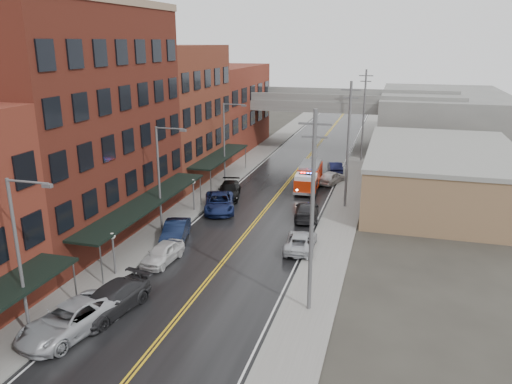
# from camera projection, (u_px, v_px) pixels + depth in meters

# --- Properties ---
(road) EXTENTS (11.00, 160.00, 0.02)m
(road) POSITION_uv_depth(u_px,v_px,m) (259.00, 217.00, 45.51)
(road) COLOR black
(road) RESTS_ON ground
(sidewalk_left) EXTENTS (3.00, 160.00, 0.15)m
(sidewalk_left) POSITION_uv_depth(u_px,v_px,m) (185.00, 210.00, 47.39)
(sidewalk_left) COLOR slate
(sidewalk_left) RESTS_ON ground
(sidewalk_right) EXTENTS (3.00, 160.00, 0.15)m
(sidewalk_right) POSITION_uv_depth(u_px,v_px,m) (340.00, 224.00, 43.59)
(sidewalk_right) COLOR slate
(sidewalk_right) RESTS_ON ground
(curb_left) EXTENTS (0.30, 160.00, 0.15)m
(curb_left) POSITION_uv_depth(u_px,v_px,m) (202.00, 211.00, 46.96)
(curb_left) COLOR gray
(curb_left) RESTS_ON ground
(curb_right) EXTENTS (0.30, 160.00, 0.15)m
(curb_right) POSITION_uv_depth(u_px,v_px,m) (321.00, 223.00, 44.02)
(curb_right) COLOR gray
(curb_right) RESTS_ON ground
(brick_building_b) EXTENTS (9.00, 20.00, 18.00)m
(brick_building_b) POSITION_uv_depth(u_px,v_px,m) (76.00, 125.00, 39.91)
(brick_building_b) COLOR #522115
(brick_building_b) RESTS_ON ground
(brick_building_c) EXTENTS (9.00, 15.00, 15.00)m
(brick_building_c) POSITION_uv_depth(u_px,v_px,m) (171.00, 114.00, 56.46)
(brick_building_c) COLOR brown
(brick_building_c) RESTS_ON ground
(brick_building_far) EXTENTS (9.00, 20.00, 12.00)m
(brick_building_far) POSITION_uv_depth(u_px,v_px,m) (223.00, 108.00, 73.01)
(brick_building_far) COLOR maroon
(brick_building_far) RESTS_ON ground
(tan_building) EXTENTS (14.00, 22.00, 5.00)m
(tan_building) POSITION_uv_depth(u_px,v_px,m) (440.00, 176.00, 49.83)
(tan_building) COLOR olive
(tan_building) RESTS_ON ground
(right_far_block) EXTENTS (18.00, 30.00, 8.00)m
(right_far_block) POSITION_uv_depth(u_px,v_px,m) (441.00, 119.00, 76.50)
(right_far_block) COLOR slate
(right_far_block) RESTS_ON ground
(awning_1) EXTENTS (2.60, 18.00, 3.09)m
(awning_1) POSITION_uv_depth(u_px,v_px,m) (147.00, 202.00, 40.14)
(awning_1) COLOR black
(awning_1) RESTS_ON ground
(awning_2) EXTENTS (2.60, 13.00, 3.09)m
(awning_2) POSITION_uv_depth(u_px,v_px,m) (220.00, 156.00, 56.26)
(awning_2) COLOR black
(awning_2) RESTS_ON ground
(globe_lamp_1) EXTENTS (0.44, 0.44, 3.12)m
(globe_lamp_1) POSITION_uv_depth(u_px,v_px,m) (113.00, 244.00, 33.61)
(globe_lamp_1) COLOR #59595B
(globe_lamp_1) RESTS_ON ground
(globe_lamp_2) EXTENTS (0.44, 0.44, 3.12)m
(globe_lamp_2) POSITION_uv_depth(u_px,v_px,m) (193.00, 188.00, 46.50)
(globe_lamp_2) COLOR #59595B
(globe_lamp_2) RESTS_ON ground
(street_lamp_0) EXTENTS (2.64, 0.22, 9.00)m
(street_lamp_0) POSITION_uv_depth(u_px,v_px,m) (22.00, 251.00, 25.45)
(street_lamp_0) COLOR #59595B
(street_lamp_0) RESTS_ON ground
(street_lamp_1) EXTENTS (2.64, 0.22, 9.00)m
(street_lamp_1) POSITION_uv_depth(u_px,v_px,m) (161.00, 174.00, 40.18)
(street_lamp_1) COLOR #59595B
(street_lamp_1) RESTS_ON ground
(street_lamp_2) EXTENTS (2.64, 0.22, 9.00)m
(street_lamp_2) POSITION_uv_depth(u_px,v_px,m) (226.00, 138.00, 54.91)
(street_lamp_2) COLOR #59595B
(street_lamp_2) RESTS_ON ground
(utility_pole_0) EXTENTS (1.80, 0.24, 12.00)m
(utility_pole_0) POSITION_uv_depth(u_px,v_px,m) (312.00, 211.00, 27.99)
(utility_pole_0) COLOR #59595B
(utility_pole_0) RESTS_ON ground
(utility_pole_1) EXTENTS (1.80, 0.24, 12.00)m
(utility_pole_1) POSITION_uv_depth(u_px,v_px,m) (348.00, 143.00, 46.41)
(utility_pole_1) COLOR #59595B
(utility_pole_1) RESTS_ON ground
(utility_pole_2) EXTENTS (1.80, 0.24, 12.00)m
(utility_pole_2) POSITION_uv_depth(u_px,v_px,m) (364.00, 114.00, 64.83)
(utility_pole_2) COLOR #59595B
(utility_pole_2) RESTS_ON ground
(overpass) EXTENTS (40.00, 10.00, 7.50)m
(overpass) POSITION_uv_depth(u_px,v_px,m) (317.00, 108.00, 73.24)
(overpass) COLOR slate
(overpass) RESTS_ON ground
(fire_truck) EXTENTS (3.12, 7.19, 2.59)m
(fire_truck) POSITION_uv_depth(u_px,v_px,m) (309.00, 176.00, 53.88)
(fire_truck) COLOR #AC2307
(fire_truck) RESTS_ON ground
(parked_car_left_2) EXTENTS (4.06, 6.49, 1.67)m
(parked_car_left_2) POSITION_uv_depth(u_px,v_px,m) (69.00, 320.00, 27.25)
(parked_car_left_2) COLOR #B0B3B9
(parked_car_left_2) RESTS_ON ground
(parked_car_left_3) EXTENTS (3.29, 5.95, 1.63)m
(parked_car_left_3) POSITION_uv_depth(u_px,v_px,m) (111.00, 300.00, 29.39)
(parked_car_left_3) COLOR #28282B
(parked_car_left_3) RESTS_ON ground
(parked_car_left_4) EXTENTS (2.02, 4.37, 1.45)m
(parked_car_left_4) POSITION_uv_depth(u_px,v_px,m) (163.00, 253.00, 36.08)
(parked_car_left_4) COLOR silver
(parked_car_left_4) RESTS_ON ground
(parked_car_left_5) EXTENTS (2.79, 5.15, 1.61)m
(parked_car_left_5) POSITION_uv_depth(u_px,v_px,m) (175.00, 232.00, 39.94)
(parked_car_left_5) COLOR black
(parked_car_left_5) RESTS_ON ground
(parked_car_left_6) EXTENTS (4.51, 6.47, 1.64)m
(parked_car_left_6) POSITION_uv_depth(u_px,v_px,m) (219.00, 202.00, 47.10)
(parked_car_left_6) COLOR #152150
(parked_car_left_6) RESTS_ON ground
(parked_car_left_7) EXTENTS (3.30, 5.63, 1.53)m
(parked_car_left_7) POSITION_uv_depth(u_px,v_px,m) (229.00, 190.00, 51.09)
(parked_car_left_7) COLOR black
(parked_car_left_7) RESTS_ON ground
(parked_car_right_0) EXTENTS (2.58, 5.01, 1.35)m
(parked_car_right_0) POSITION_uv_depth(u_px,v_px,m) (301.00, 241.00, 38.30)
(parked_car_right_0) COLOR #B4B8BD
(parked_car_right_0) RESTS_ON ground
(parked_car_right_1) EXTENTS (2.73, 5.36, 1.49)m
(parked_car_right_1) POSITION_uv_depth(u_px,v_px,m) (307.00, 211.00, 45.05)
(parked_car_right_1) COLOR black
(parked_car_right_1) RESTS_ON ground
(parked_car_right_2) EXTENTS (3.02, 4.66, 1.47)m
(parked_car_right_2) POSITION_uv_depth(u_px,v_px,m) (331.00, 177.00, 56.06)
(parked_car_right_2) COLOR silver
(parked_car_right_2) RESTS_ON ground
(parked_car_right_3) EXTENTS (2.44, 4.57, 1.43)m
(parked_car_right_3) POSITION_uv_depth(u_px,v_px,m) (335.00, 167.00, 60.58)
(parked_car_right_3) COLOR black
(parked_car_right_3) RESTS_ON ground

